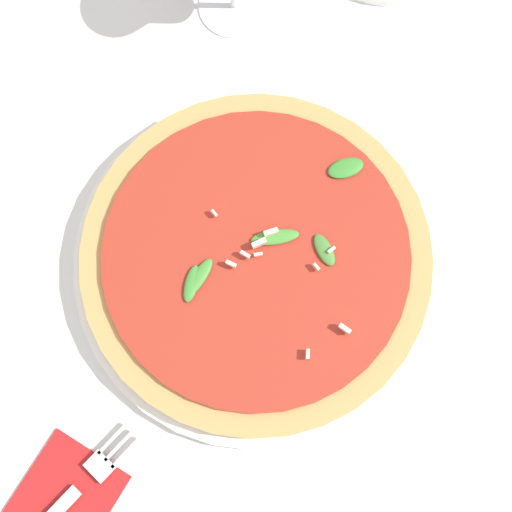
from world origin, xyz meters
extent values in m
plane|color=silver|center=(0.00, 0.00, 0.00)|extent=(6.00, 6.00, 0.00)
cylinder|color=white|center=(-0.01, 0.02, 0.01)|extent=(0.36, 0.36, 0.01)
cylinder|color=tan|center=(-0.01, 0.02, 0.02)|extent=(0.34, 0.34, 0.02)
cylinder|color=#A82D1E|center=(-0.01, 0.02, 0.03)|extent=(0.30, 0.30, 0.01)
ellipsoid|color=#438A33|center=(-0.06, 0.05, 0.04)|extent=(0.05, 0.02, 0.01)
ellipsoid|color=#3A8830|center=(0.11, 0.00, 0.04)|extent=(0.04, 0.04, 0.01)
ellipsoid|color=#3F8A33|center=(-0.07, 0.05, 0.04)|extent=(0.04, 0.03, 0.01)
ellipsoid|color=#457D33|center=(0.03, -0.03, 0.04)|extent=(0.03, 0.04, 0.01)
ellipsoid|color=#448D32|center=(0.01, 0.02, 0.04)|extent=(0.04, 0.04, 0.01)
cube|color=beige|center=(-0.02, 0.03, 0.04)|extent=(0.00, 0.01, 0.01)
cube|color=beige|center=(0.02, 0.02, 0.04)|extent=(0.01, 0.01, 0.01)
cube|color=beige|center=(-0.06, -0.07, 0.04)|extent=(0.01, 0.01, 0.01)
cube|color=beige|center=(-0.01, 0.02, 0.04)|extent=(0.01, 0.01, 0.00)
cube|color=beige|center=(0.00, 0.02, 0.04)|extent=(0.01, 0.01, 0.01)
cube|color=beige|center=(0.01, -0.03, 0.04)|extent=(0.00, 0.01, 0.00)
cube|color=beige|center=(-0.03, 0.03, 0.04)|extent=(0.01, 0.01, 0.01)
cube|color=beige|center=(0.03, -0.03, 0.04)|extent=(0.01, 0.01, 0.00)
cube|color=beige|center=(0.00, 0.08, 0.04)|extent=(0.00, 0.01, 0.00)
cube|color=beige|center=(-0.02, -0.09, 0.04)|extent=(0.00, 0.01, 0.01)
cylinder|color=white|center=(0.21, 0.21, 0.00)|extent=(0.08, 0.08, 0.00)
cube|color=silver|center=(-0.25, 0.03, 0.01)|extent=(0.02, 0.03, 0.00)
cube|color=silver|center=(-0.23, 0.01, 0.01)|extent=(0.04, 0.01, 0.00)
cube|color=silver|center=(-0.23, 0.02, 0.01)|extent=(0.04, 0.01, 0.00)
cube|color=silver|center=(-0.22, 0.03, 0.01)|extent=(0.04, 0.01, 0.00)
camera|label=1|loc=(-0.14, -0.07, 0.69)|focal=50.00mm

